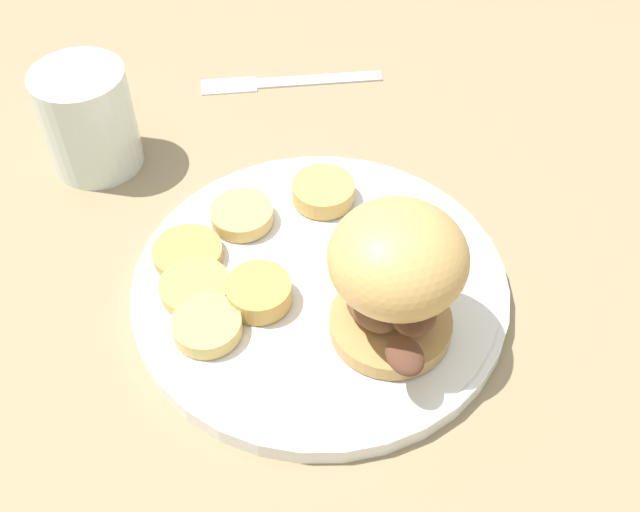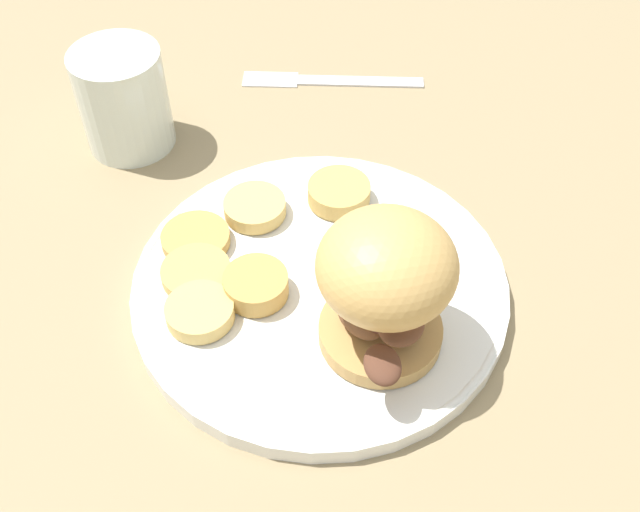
% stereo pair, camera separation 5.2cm
% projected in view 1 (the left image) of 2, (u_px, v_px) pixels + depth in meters
% --- Properties ---
extents(ground_plane, '(4.00, 4.00, 0.00)m').
position_uv_depth(ground_plane, '(320.00, 293.00, 0.56)').
color(ground_plane, '#937F5B').
extents(dinner_plate, '(0.27, 0.27, 0.02)m').
position_uv_depth(dinner_plate, '(320.00, 285.00, 0.55)').
color(dinner_plate, white).
rests_on(dinner_plate, ground_plane).
extents(sandwich, '(0.11, 0.09, 0.11)m').
position_uv_depth(sandwich, '(397.00, 274.00, 0.47)').
color(sandwich, tan).
rests_on(sandwich, dinner_plate).
extents(potato_round_0, '(0.05, 0.05, 0.02)m').
position_uv_depth(potato_round_0, '(323.00, 192.00, 0.59)').
color(potato_round_0, tan).
rests_on(potato_round_0, dinner_plate).
extents(potato_round_1, '(0.05, 0.05, 0.01)m').
position_uv_depth(potato_round_1, '(207.00, 326.00, 0.51)').
color(potato_round_1, '#DBB766').
rests_on(potato_round_1, dinner_plate).
extents(potato_round_2, '(0.05, 0.05, 0.01)m').
position_uv_depth(potato_round_2, '(195.00, 287.00, 0.53)').
color(potato_round_2, tan).
rests_on(potato_round_2, dinner_plate).
extents(potato_round_3, '(0.05, 0.05, 0.02)m').
position_uv_depth(potato_round_3, '(259.00, 292.00, 0.52)').
color(potato_round_3, tan).
rests_on(potato_round_3, dinner_plate).
extents(potato_round_4, '(0.05, 0.05, 0.01)m').
position_uv_depth(potato_round_4, '(242.00, 215.00, 0.58)').
color(potato_round_4, '#DBB766').
rests_on(potato_round_4, dinner_plate).
extents(potato_round_5, '(0.05, 0.05, 0.01)m').
position_uv_depth(potato_round_5, '(188.00, 253.00, 0.55)').
color(potato_round_5, tan).
rests_on(potato_round_5, dinner_plate).
extents(fork, '(0.09, 0.17, 0.00)m').
position_uv_depth(fork, '(289.00, 81.00, 0.73)').
color(fork, silver).
rests_on(fork, ground_plane).
extents(drinking_glass, '(0.08, 0.08, 0.09)m').
position_uv_depth(drinking_glass, '(88.00, 120.00, 0.62)').
color(drinking_glass, silver).
rests_on(drinking_glass, ground_plane).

